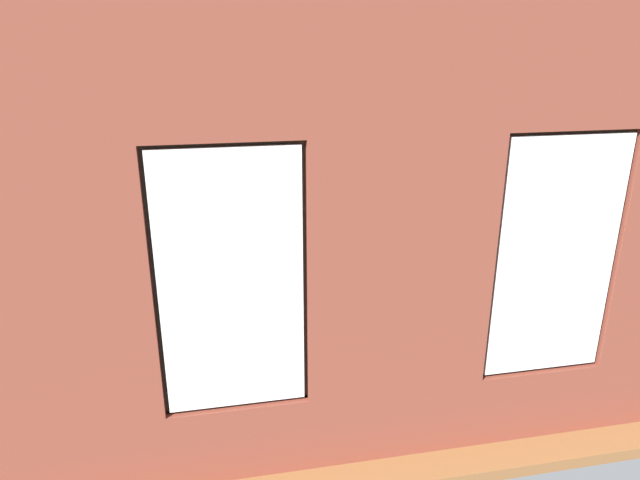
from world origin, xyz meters
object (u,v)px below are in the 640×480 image
at_px(tv_flatscreen, 57,260).
at_px(potted_plant_foreground_right, 115,232).
at_px(potted_plant_by_left_couch, 459,245).
at_px(cup_ceramic, 310,261).
at_px(media_console, 65,310).
at_px(remote_black, 270,268).
at_px(candle_jar, 293,270).
at_px(table_plant_small, 253,268).
at_px(couch_by_window, 277,381).
at_px(coffee_table, 284,275).
at_px(potted_plant_near_tv, 97,308).
at_px(remote_silver, 284,270).
at_px(couch_left, 536,276).
at_px(papasan_chair, 260,236).

height_order(tv_flatscreen, potted_plant_foreground_right, tv_flatscreen).
bearing_deg(potted_plant_by_left_couch, cup_ceramic, 16.84).
bearing_deg(tv_flatscreen, media_console, 90.00).
xyz_separation_m(cup_ceramic, remote_black, (0.50, 0.04, -0.04)).
relative_size(cup_ceramic, remote_black, 0.57).
bearing_deg(candle_jar, table_plant_small, 0.00).
xyz_separation_m(couch_by_window, candle_jar, (-0.46, -2.05, 0.16)).
bearing_deg(potted_plant_by_left_couch, coffee_table, 17.24).
height_order(couch_by_window, remote_black, couch_by_window).
height_order(couch_by_window, potted_plant_near_tv, potted_plant_near_tv).
distance_m(media_console, tv_flatscreen, 0.60).
xyz_separation_m(table_plant_small, media_console, (2.11, 0.11, -0.29)).
height_order(remote_black, potted_plant_near_tv, potted_plant_near_tv).
distance_m(coffee_table, media_console, 2.50).
bearing_deg(couch_by_window, remote_black, -95.35).
distance_m(couch_by_window, remote_black, 2.26).
distance_m(potted_plant_foreground_right, potted_plant_by_left_couch, 4.95).
height_order(cup_ceramic, potted_plant_by_left_couch, cup_ceramic).
bearing_deg(cup_ceramic, tv_flatscreen, 6.93).
relative_size(remote_silver, potted_plant_foreground_right, 0.21).
height_order(couch_left, candle_jar, couch_left).
relative_size(couch_left, potted_plant_near_tv, 1.33).
bearing_deg(couch_left, potted_plant_near_tv, -82.91).
relative_size(cup_ceramic, potted_plant_near_tv, 0.07).
bearing_deg(couch_left, cup_ceramic, -103.74).
bearing_deg(candle_jar, media_console, 2.55).
xyz_separation_m(couch_by_window, potted_plant_by_left_couch, (-3.04, -2.99, -0.05)).
xyz_separation_m(cup_ceramic, candle_jar, (0.25, 0.23, 0.00)).
bearing_deg(potted_plant_by_left_couch, couch_by_window, 44.51).
height_order(couch_left, potted_plant_foreground_right, potted_plant_foreground_right).
bearing_deg(tv_flatscreen, candle_jar, -177.51).
bearing_deg(coffee_table, couch_left, 170.40).
height_order(cup_ceramic, papasan_chair, papasan_chair).
distance_m(candle_jar, media_console, 2.59).
height_order(papasan_chair, potted_plant_by_left_couch, papasan_chair).
distance_m(cup_ceramic, media_console, 2.86).
bearing_deg(remote_silver, cup_ceramic, 87.47).
xyz_separation_m(cup_ceramic, remote_silver, (0.35, 0.12, -0.04)).
relative_size(candle_jar, media_console, 0.10).
bearing_deg(potted_plant_foreground_right, cup_ceramic, 147.31).
relative_size(table_plant_small, potted_plant_foreground_right, 0.27).
height_order(candle_jar, table_plant_small, table_plant_small).
relative_size(candle_jar, potted_plant_near_tv, 0.08).
height_order(cup_ceramic, remote_silver, cup_ceramic).
distance_m(couch_left, remote_silver, 3.12).
bearing_deg(remote_silver, couch_by_window, -32.09).
xyz_separation_m(couch_by_window, tv_flatscreen, (2.12, -1.94, 0.54)).
height_order(table_plant_small, papasan_chair, papasan_chair).
distance_m(couch_left, table_plant_small, 3.48).
xyz_separation_m(couch_left, potted_plant_by_left_couch, (0.40, -1.35, -0.05)).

